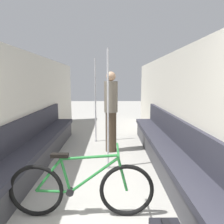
{
  "coord_description": "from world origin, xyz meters",
  "views": [
    {
      "loc": [
        0.2,
        -0.93,
        1.61
      ],
      "look_at": [
        0.22,
        2.34,
        1.1
      ],
      "focal_mm": 32.0,
      "sensor_mm": 36.0,
      "label": 1
    }
  ],
  "objects_px": {
    "bench_seat_row_right": "(166,151)",
    "grab_pole_far": "(108,112)",
    "bench_seat_row_left": "(34,151)",
    "passenger_standing": "(111,111)",
    "grab_pole_near": "(95,102)",
    "bicycle": "(81,189)"
  },
  "relations": [
    {
      "from": "bench_seat_row_right",
      "to": "grab_pole_far",
      "type": "height_order",
      "value": "grab_pole_far"
    },
    {
      "from": "bench_seat_row_left",
      "to": "grab_pole_near",
      "type": "height_order",
      "value": "grab_pole_near"
    },
    {
      "from": "grab_pole_far",
      "to": "passenger_standing",
      "type": "bearing_deg",
      "value": 86.6
    },
    {
      "from": "grab_pole_near",
      "to": "passenger_standing",
      "type": "relative_size",
      "value": 1.2
    },
    {
      "from": "bicycle",
      "to": "grab_pole_near",
      "type": "distance_m",
      "value": 3.09
    },
    {
      "from": "bicycle",
      "to": "grab_pole_near",
      "type": "xyz_separation_m",
      "value": [
        -0.05,
        3.0,
        0.71
      ]
    },
    {
      "from": "bench_seat_row_left",
      "to": "bench_seat_row_right",
      "type": "relative_size",
      "value": 1.0
    },
    {
      "from": "bench_seat_row_left",
      "to": "bicycle",
      "type": "bearing_deg",
      "value": -51.96
    },
    {
      "from": "bench_seat_row_right",
      "to": "passenger_standing",
      "type": "bearing_deg",
      "value": 139.81
    },
    {
      "from": "bicycle",
      "to": "grab_pole_far",
      "type": "bearing_deg",
      "value": 77.31
    },
    {
      "from": "bench_seat_row_left",
      "to": "passenger_standing",
      "type": "distance_m",
      "value": 1.79
    },
    {
      "from": "grab_pole_near",
      "to": "passenger_standing",
      "type": "distance_m",
      "value": 0.86
    },
    {
      "from": "bicycle",
      "to": "passenger_standing",
      "type": "height_order",
      "value": "passenger_standing"
    },
    {
      "from": "bench_seat_row_right",
      "to": "grab_pole_near",
      "type": "xyz_separation_m",
      "value": [
        -1.44,
        1.63,
        0.75
      ]
    },
    {
      "from": "grab_pole_far",
      "to": "bench_seat_row_right",
      "type": "bearing_deg",
      "value": 2.01
    },
    {
      "from": "bench_seat_row_right",
      "to": "grab_pole_near",
      "type": "bearing_deg",
      "value": 131.46
    },
    {
      "from": "grab_pole_near",
      "to": "grab_pole_far",
      "type": "xyz_separation_m",
      "value": [
        0.35,
        -1.66,
        0.0
      ]
    },
    {
      "from": "grab_pole_far",
      "to": "passenger_standing",
      "type": "height_order",
      "value": "grab_pole_far"
    },
    {
      "from": "grab_pole_near",
      "to": "grab_pole_far",
      "type": "distance_m",
      "value": 1.7
    },
    {
      "from": "grab_pole_near",
      "to": "bench_seat_row_right",
      "type": "bearing_deg",
      "value": -48.54
    },
    {
      "from": "grab_pole_near",
      "to": "bicycle",
      "type": "bearing_deg",
      "value": -89.01
    },
    {
      "from": "bench_seat_row_right",
      "to": "bicycle",
      "type": "relative_size",
      "value": 2.69
    }
  ]
}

